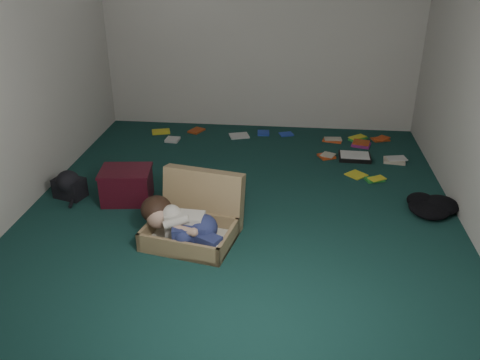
# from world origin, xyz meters

# --- Properties ---
(floor) EXTENTS (4.50, 4.50, 0.00)m
(floor) POSITION_xyz_m (0.00, 0.00, 0.00)
(floor) COLOR #133833
(floor) RESTS_ON ground
(wall_back) EXTENTS (4.50, 0.00, 4.50)m
(wall_back) POSITION_xyz_m (0.00, 2.25, 1.30)
(wall_back) COLOR silver
(wall_back) RESTS_ON ground
(wall_front) EXTENTS (4.50, 0.00, 4.50)m
(wall_front) POSITION_xyz_m (0.00, -2.25, 1.30)
(wall_front) COLOR silver
(wall_front) RESTS_ON ground
(wall_left) EXTENTS (0.00, 4.50, 4.50)m
(wall_left) POSITION_xyz_m (-2.00, 0.00, 1.30)
(wall_left) COLOR silver
(wall_left) RESTS_ON ground
(suitcase) EXTENTS (0.84, 0.83, 0.53)m
(suitcase) POSITION_xyz_m (-0.34, -0.54, 0.16)
(suitcase) COLOR #9E8157
(suitcase) RESTS_ON floor
(person) EXTENTS (0.75, 0.49, 0.33)m
(person) POSITION_xyz_m (-0.43, -0.71, 0.20)
(person) COLOR silver
(person) RESTS_ON suitcase
(maroon_bin) EXTENTS (0.52, 0.43, 0.33)m
(maroon_bin) POSITION_xyz_m (-1.11, -0.00, 0.17)
(maroon_bin) COLOR #410D18
(maroon_bin) RESTS_ON floor
(backpack) EXTENTS (0.42, 0.37, 0.21)m
(backpack) POSITION_xyz_m (-1.70, 0.01, 0.11)
(backpack) COLOR black
(backpack) RESTS_ON floor
(clothing_pile) EXTENTS (0.54, 0.49, 0.14)m
(clothing_pile) POSITION_xyz_m (1.70, 0.12, 0.07)
(clothing_pile) COLOR black
(clothing_pile) RESTS_ON floor
(paper_tray) EXTENTS (0.37, 0.28, 0.05)m
(paper_tray) POSITION_xyz_m (1.18, 1.26, 0.02)
(paper_tray) COLOR black
(paper_tray) RESTS_ON floor
(book_scatter) EXTENTS (3.06, 1.49, 0.02)m
(book_scatter) POSITION_xyz_m (0.51, 1.60, 0.01)
(book_scatter) COLOR yellow
(book_scatter) RESTS_ON floor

